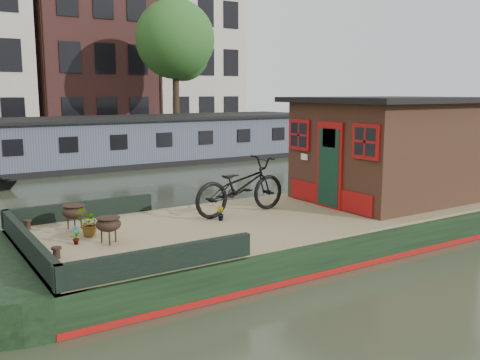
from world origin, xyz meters
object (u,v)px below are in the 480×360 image
brazier_front (109,230)px  brazier_rear (74,217)px  potted_plant_a (76,235)px  bicycle (240,186)px  cabin (386,148)px

brazier_front → brazier_rear: brazier_rear is taller
potted_plant_a → brazier_rear: (0.27, 1.01, 0.07)m
brazier_rear → brazier_front: bearing=-80.0°
brazier_front → brazier_rear: (-0.22, 1.26, 0.01)m
bicycle → brazier_front: (-3.09, -0.69, -0.36)m
cabin → potted_plant_a: size_ratio=11.98×
cabin → brazier_front: bearing=-178.9°
cabin → brazier_rear: (-7.05, 1.13, -0.99)m
cabin → bicycle: cabin is taller
bicycle → brazier_rear: 3.38m
bicycle → brazier_front: size_ratio=4.91×
cabin → potted_plant_a: bearing=179.1°
bicycle → potted_plant_a: (-3.58, -0.44, -0.42)m
bicycle → brazier_front: bearing=98.0°
potted_plant_a → brazier_front: size_ratio=0.73×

